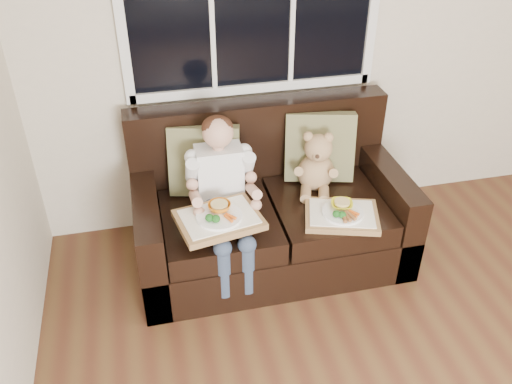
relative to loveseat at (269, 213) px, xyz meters
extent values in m
cube|color=beige|center=(0.80, 0.48, 1.04)|extent=(4.50, 0.02, 2.70)
cube|color=silver|center=(0.00, 0.45, 0.69)|extent=(1.58, 0.04, 0.06)
cube|color=black|center=(0.00, -0.07, -0.16)|extent=(1.70, 0.90, 0.30)
cube|color=black|center=(-0.77, -0.07, -0.01)|extent=(0.15, 0.90, 0.60)
cube|color=black|center=(0.78, -0.07, -0.01)|extent=(0.15, 0.90, 0.60)
cube|color=black|center=(0.00, 0.31, 0.32)|extent=(1.70, 0.18, 0.66)
cube|color=black|center=(-0.35, -0.15, 0.07)|extent=(0.68, 0.72, 0.15)
cube|color=black|center=(0.35, -0.15, 0.07)|extent=(0.68, 0.72, 0.15)
cube|color=olive|center=(-0.38, 0.15, 0.36)|extent=(0.48, 0.30, 0.45)
cube|color=olive|center=(0.38, 0.15, 0.37)|extent=(0.49, 0.31, 0.46)
cube|color=white|center=(-0.32, -0.02, 0.34)|extent=(0.28, 0.17, 0.38)
sphere|color=tan|center=(-0.32, -0.03, 0.64)|extent=(0.18, 0.18, 0.18)
ellipsoid|color=#3A1F12|center=(-0.32, -0.01, 0.67)|extent=(0.18, 0.18, 0.13)
cylinder|color=#2E3B51|center=(-0.38, -0.23, 0.19)|extent=(0.11, 0.34, 0.11)
cylinder|color=#2E3B51|center=(-0.25, -0.23, 0.19)|extent=(0.11, 0.34, 0.11)
cylinder|color=#2E3B51|center=(-0.38, -0.48, -0.02)|extent=(0.09, 0.09, 0.32)
cylinder|color=#2E3B51|center=(-0.25, -0.48, -0.02)|extent=(0.09, 0.09, 0.32)
cylinder|color=tan|center=(-0.48, -0.14, 0.39)|extent=(0.07, 0.34, 0.27)
cylinder|color=tan|center=(-0.15, -0.14, 0.39)|extent=(0.07, 0.34, 0.27)
ellipsoid|color=tan|center=(0.32, 0.03, 0.25)|extent=(0.29, 0.27, 0.25)
sphere|color=tan|center=(0.32, 0.02, 0.44)|extent=(0.23, 0.23, 0.18)
sphere|color=tan|center=(0.26, 0.02, 0.51)|extent=(0.06, 0.06, 0.06)
sphere|color=tan|center=(0.38, 0.02, 0.51)|extent=(0.06, 0.06, 0.06)
sphere|color=tan|center=(0.32, -0.05, 0.42)|extent=(0.07, 0.07, 0.07)
sphere|color=black|center=(0.32, -0.08, 0.43)|extent=(0.03, 0.03, 0.03)
cylinder|color=tan|center=(0.26, -0.10, 0.17)|extent=(0.11, 0.15, 0.07)
cylinder|color=tan|center=(0.38, -0.10, 0.17)|extent=(0.11, 0.15, 0.07)
cube|color=#9D7647|center=(-0.38, -0.34, 0.26)|extent=(0.52, 0.43, 0.04)
cube|color=white|center=(-0.38, -0.34, 0.28)|extent=(0.45, 0.36, 0.01)
cylinder|color=white|center=(-0.38, -0.35, 0.29)|extent=(0.26, 0.26, 0.02)
imported|color=orange|center=(-0.37, -0.30, 0.32)|extent=(0.15, 0.15, 0.04)
cylinder|color=#E7CA7E|center=(-0.37, -0.30, 0.32)|extent=(0.10, 0.10, 0.02)
ellipsoid|color=#1C5B1E|center=(-0.44, -0.39, 0.32)|extent=(0.05, 0.05, 0.04)
ellipsoid|color=#1C5B1E|center=(-0.40, -0.41, 0.32)|extent=(0.05, 0.05, 0.04)
cylinder|color=orange|center=(-0.33, -0.40, 0.31)|extent=(0.05, 0.07, 0.02)
cube|color=#9D7647|center=(0.36, -0.34, 0.16)|extent=(0.51, 0.44, 0.04)
cube|color=white|center=(0.36, -0.34, 0.18)|extent=(0.45, 0.38, 0.01)
cylinder|color=white|center=(0.36, -0.35, 0.19)|extent=(0.25, 0.25, 0.02)
imported|color=#FBFA20|center=(0.37, -0.30, 0.21)|extent=(0.16, 0.16, 0.03)
cylinder|color=#E7CA7E|center=(0.37, -0.30, 0.22)|extent=(0.09, 0.09, 0.02)
ellipsoid|color=#1C5B1E|center=(0.31, -0.39, 0.22)|extent=(0.05, 0.05, 0.04)
ellipsoid|color=#1C5B1E|center=(0.34, -0.40, 0.22)|extent=(0.05, 0.05, 0.04)
cylinder|color=orange|center=(0.41, -0.39, 0.21)|extent=(0.05, 0.07, 0.02)
cylinder|color=olive|center=(0.36, -0.41, 0.21)|extent=(0.03, 0.09, 0.02)
camera|label=1|loc=(-0.72, -2.77, 2.09)|focal=38.00mm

